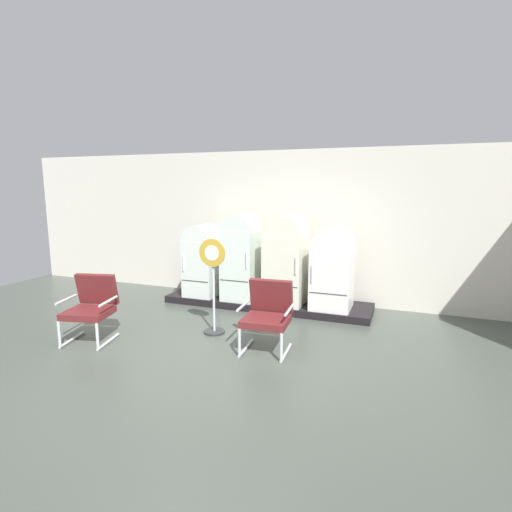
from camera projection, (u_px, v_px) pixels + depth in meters
ground at (180, 380)px, 4.61m from camera, size 12.00×10.00×0.05m
back_wall at (278, 225)px, 7.73m from camera, size 11.76×0.12×2.85m
display_plinth at (267, 303)px, 7.38m from camera, size 3.78×0.95×0.12m
refrigerator_0 at (203, 258)px, 7.60m from camera, size 0.59×0.70×1.36m
refrigerator_1 at (241, 254)px, 7.27m from camera, size 0.59×0.63×1.59m
refrigerator_2 at (286, 257)px, 7.02m from camera, size 0.67×0.72×1.56m
refrigerator_3 at (332, 267)px, 6.74m from camera, size 0.67×0.71×1.38m
armchair_left at (91, 305)px, 5.68m from camera, size 0.75×0.77×0.94m
armchair_right at (268, 313)px, 5.35m from camera, size 0.70×0.69×0.94m
sign_stand at (213, 290)px, 5.91m from camera, size 0.41×0.32×1.43m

